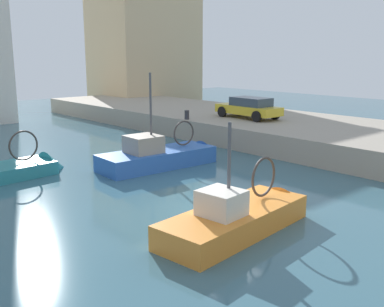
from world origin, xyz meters
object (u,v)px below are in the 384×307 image
object	(u,v)px
fishing_boat_blue	(164,163)
mooring_bollard_mid	(187,115)
parked_car_yellow	(249,107)
fishing_boat_teal	(4,175)
fishing_boat_orange	(242,226)

from	to	relation	value
fishing_boat_blue	mooring_bollard_mid	bearing A→B (deg)	39.93
parked_car_yellow	fishing_boat_blue	bearing A→B (deg)	-165.14
fishing_boat_teal	mooring_bollard_mid	xyz separation A→B (m)	(11.58, 1.78, 1.33)
fishing_boat_blue	fishing_boat_teal	distance (m)	6.87
fishing_boat_teal	parked_car_yellow	bearing A→B (deg)	-1.41
fishing_boat_orange	fishing_boat_blue	bearing A→B (deg)	67.97
fishing_boat_orange	mooring_bollard_mid	world-z (taller)	fishing_boat_orange
parked_car_yellow	mooring_bollard_mid	xyz separation A→B (m)	(-3.16, 2.14, -0.39)
fishing_boat_orange	fishing_boat_teal	distance (m)	10.77
fishing_boat_orange	fishing_boat_teal	world-z (taller)	fishing_boat_teal
fishing_boat_teal	parked_car_yellow	xyz separation A→B (m)	(14.74, -0.36, 1.72)
parked_car_yellow	mooring_bollard_mid	bearing A→B (deg)	145.86
fishing_boat_teal	parked_car_yellow	world-z (taller)	fishing_boat_teal
fishing_boat_orange	fishing_boat_teal	bearing A→B (deg)	107.56
fishing_boat_blue	parked_car_yellow	xyz separation A→B (m)	(8.38, 2.22, 1.75)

